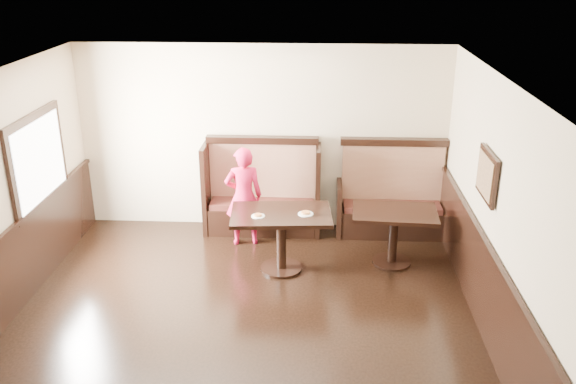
# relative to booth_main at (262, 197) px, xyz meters

# --- Properties ---
(ground) EXTENTS (7.00, 7.00, 0.00)m
(ground) POSITION_rel_booth_main_xyz_m (0.00, -3.30, -0.53)
(ground) COLOR black
(ground) RESTS_ON ground
(room_shell) EXTENTS (7.00, 7.00, 7.00)m
(room_shell) POSITION_rel_booth_main_xyz_m (-0.30, -3.01, 0.14)
(room_shell) COLOR #BBAE88
(room_shell) RESTS_ON ground
(booth_main) EXTENTS (1.75, 0.72, 1.45)m
(booth_main) POSITION_rel_booth_main_xyz_m (0.00, 0.00, 0.00)
(booth_main) COLOR black
(booth_main) RESTS_ON ground
(booth_neighbor) EXTENTS (1.65, 0.72, 1.45)m
(booth_neighbor) POSITION_rel_booth_main_xyz_m (1.95, -0.00, -0.05)
(booth_neighbor) COLOR black
(booth_neighbor) RESTS_ON ground
(table_main) EXTENTS (1.36, 0.91, 0.83)m
(table_main) POSITION_rel_booth_main_xyz_m (0.36, -1.26, 0.11)
(table_main) COLOR black
(table_main) RESTS_ON ground
(table_neighbor) EXTENTS (1.16, 0.80, 0.78)m
(table_neighbor) POSITION_rel_booth_main_xyz_m (1.87, -1.00, 0.06)
(table_neighbor) COLOR black
(table_neighbor) RESTS_ON ground
(child) EXTENTS (0.59, 0.45, 1.47)m
(child) POSITION_rel_booth_main_xyz_m (-0.22, -0.49, 0.21)
(child) COLOR #D01641
(child) RESTS_ON ground
(pizza_plate_left) EXTENTS (0.18, 0.18, 0.03)m
(pizza_plate_left) POSITION_rel_booth_main_xyz_m (0.08, -1.40, 0.32)
(pizza_plate_left) COLOR white
(pizza_plate_left) RESTS_ON table_main
(pizza_plate_right) EXTENTS (0.20, 0.20, 0.04)m
(pizza_plate_right) POSITION_rel_booth_main_xyz_m (0.69, -1.29, 0.32)
(pizza_plate_right) COLOR white
(pizza_plate_right) RESTS_ON table_main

